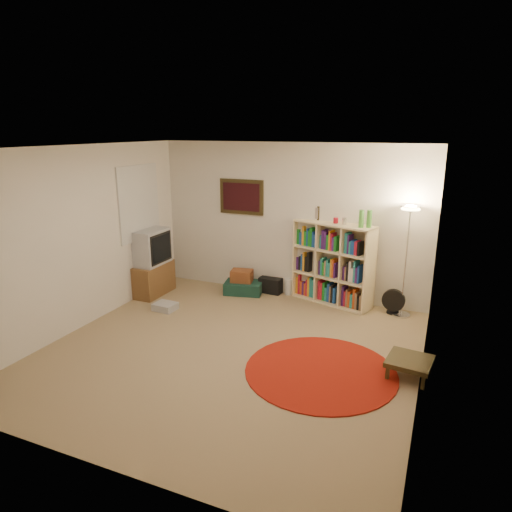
{
  "coord_description": "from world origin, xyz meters",
  "views": [
    {
      "loc": [
        2.32,
        -4.67,
        2.71
      ],
      "look_at": [
        0.1,
        0.6,
        1.1
      ],
      "focal_mm": 32.0,
      "sensor_mm": 36.0,
      "label": 1
    }
  ],
  "objects": [
    {
      "name": "suitcase",
      "position": [
        -0.71,
        1.97,
        0.1
      ],
      "size": [
        0.69,
        0.52,
        0.2
      ],
      "rotation": [
        0.0,
        0.0,
        0.22
      ],
      "color": "#13352C",
      "rests_on": "ground"
    },
    {
      "name": "room",
      "position": [
        -0.05,
        0.05,
        1.26
      ],
      "size": [
        4.54,
        4.54,
        2.54
      ],
      "color": "#917855",
      "rests_on": "ground"
    },
    {
      "name": "wicker_basket",
      "position": [
        -0.74,
        1.98,
        0.3
      ],
      "size": [
        0.4,
        0.32,
        0.2
      ],
      "rotation": [
        0.0,
        0.0,
        0.19
      ],
      "color": "brown",
      "rests_on": "suitcase"
    },
    {
      "name": "bookshelf",
      "position": [
        0.75,
        2.16,
        0.63
      ],
      "size": [
        1.35,
        0.74,
        1.56
      ],
      "rotation": [
        0.0,
        0.0,
        -0.3
      ],
      "color": "#FFE3AA",
      "rests_on": "ground"
    },
    {
      "name": "duffel_bag",
      "position": [
        -0.29,
        2.23,
        0.13
      ],
      "size": [
        0.4,
        0.35,
        0.26
      ],
      "rotation": [
        0.0,
        0.0,
        -0.08
      ],
      "color": "black",
      "rests_on": "ground"
    },
    {
      "name": "tv_stand",
      "position": [
        -2.16,
        1.35,
        0.54
      ],
      "size": [
        0.55,
        0.77,
        1.11
      ],
      "rotation": [
        0.0,
        0.0,
        -0.01
      ],
      "color": "brown",
      "rests_on": "ground"
    },
    {
      "name": "dvd_box",
      "position": [
        -1.51,
        0.82,
        0.05
      ],
      "size": [
        0.34,
        0.29,
        0.11
      ],
      "rotation": [
        0.0,
        0.0,
        -0.06
      ],
      "color": "#AFAFB4",
      "rests_on": "ground"
    },
    {
      "name": "floor_lamp",
      "position": [
        1.86,
        2.01,
        1.39
      ],
      "size": [
        0.41,
        0.41,
        1.67
      ],
      "rotation": [
        0.0,
        0.0,
        0.32
      ],
      "color": "silver",
      "rests_on": "ground"
    },
    {
      "name": "paper_towel",
      "position": [
        0.02,
        2.21,
        0.14
      ],
      "size": [
        0.17,
        0.17,
        0.27
      ],
      "rotation": [
        0.0,
        0.0,
        -0.38
      ],
      "color": "silver",
      "rests_on": "ground"
    },
    {
      "name": "red_rug",
      "position": [
        1.18,
        -0.05,
        0.01
      ],
      "size": [
        1.75,
        1.75,
        0.02
      ],
      "color": "maroon",
      "rests_on": "ground"
    },
    {
      "name": "floor_fan",
      "position": [
        1.74,
        2.03,
        0.2
      ],
      "size": [
        0.34,
        0.19,
        0.39
      ],
      "rotation": [
        0.0,
        0.0,
        -0.04
      ],
      "color": "black",
      "rests_on": "ground"
    },
    {
      "name": "side_table",
      "position": [
        2.13,
        0.23,
        0.18
      ],
      "size": [
        0.53,
        0.53,
        0.22
      ],
      "rotation": [
        0.0,
        0.0,
        -0.13
      ],
      "color": "black",
      "rests_on": "ground"
    }
  ]
}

